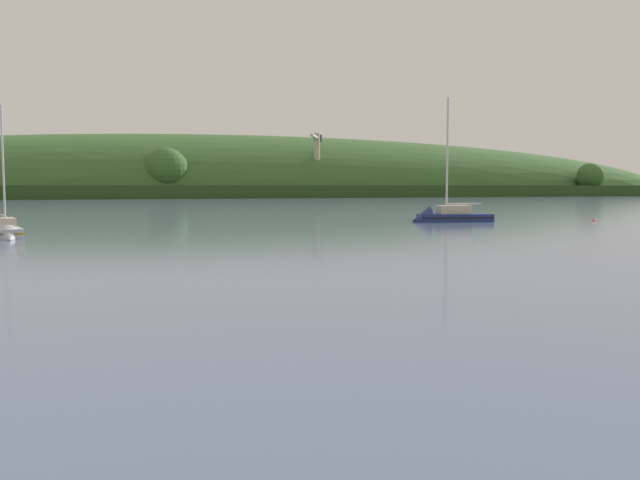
{
  "coord_description": "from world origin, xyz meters",
  "views": [
    {
      "loc": [
        -10.21,
        6.57,
        3.75
      ],
      "look_at": [
        0.48,
        33.33,
        1.45
      ],
      "focal_mm": 37.97,
      "sensor_mm": 36.0,
      "label": 1
    }
  ],
  "objects_px": {
    "sailboat_far_left": "(6,235)",
    "sailboat_near_mooring": "(445,218)",
    "dockside_crane": "(317,166)",
    "mooring_buoy_midchannel": "(594,221)"
  },
  "relations": [
    {
      "from": "sailboat_far_left",
      "to": "mooring_buoy_midchannel",
      "type": "height_order",
      "value": "sailboat_far_left"
    },
    {
      "from": "dockside_crane",
      "to": "mooring_buoy_midchannel",
      "type": "height_order",
      "value": "dockside_crane"
    },
    {
      "from": "dockside_crane",
      "to": "sailboat_far_left",
      "type": "xyz_separation_m",
      "value": [
        -88.61,
        -162.88,
        -10.54
      ]
    },
    {
      "from": "sailboat_far_left",
      "to": "sailboat_near_mooring",
      "type": "bearing_deg",
      "value": 91.51
    },
    {
      "from": "dockside_crane",
      "to": "sailboat_near_mooring",
      "type": "height_order",
      "value": "dockside_crane"
    },
    {
      "from": "dockside_crane",
      "to": "mooring_buoy_midchannel",
      "type": "xyz_separation_m",
      "value": [
        -31.06,
        -160.41,
        -10.76
      ]
    },
    {
      "from": "mooring_buoy_midchannel",
      "to": "sailboat_far_left",
      "type": "bearing_deg",
      "value": -177.54
    },
    {
      "from": "sailboat_near_mooring",
      "to": "mooring_buoy_midchannel",
      "type": "height_order",
      "value": "sailboat_near_mooring"
    },
    {
      "from": "dockside_crane",
      "to": "sailboat_near_mooring",
      "type": "bearing_deg",
      "value": 12.96
    },
    {
      "from": "sailboat_far_left",
      "to": "dockside_crane",
      "type": "bearing_deg",
      "value": 143.15
    }
  ]
}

